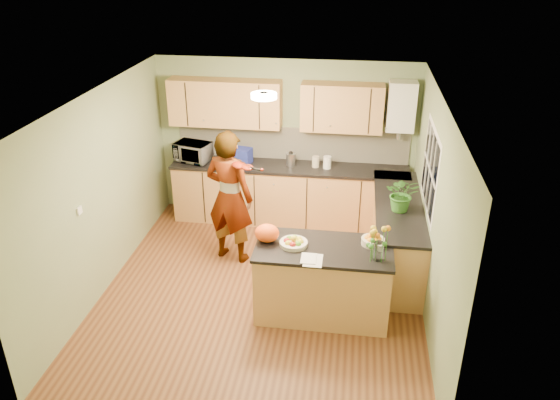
# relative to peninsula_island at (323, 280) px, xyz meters

# --- Properties ---
(floor) EXTENTS (4.50, 4.50, 0.00)m
(floor) POSITION_rel_peninsula_island_xyz_m (-0.79, 0.35, -0.45)
(floor) COLOR brown
(floor) RESTS_ON ground
(ceiling) EXTENTS (4.00, 4.50, 0.02)m
(ceiling) POSITION_rel_peninsula_island_xyz_m (-0.79, 0.35, 2.05)
(ceiling) COLOR white
(ceiling) RESTS_ON wall_back
(wall_back) EXTENTS (4.00, 0.02, 2.50)m
(wall_back) POSITION_rel_peninsula_island_xyz_m (-0.79, 2.60, 0.80)
(wall_back) COLOR gray
(wall_back) RESTS_ON floor
(wall_front) EXTENTS (4.00, 0.02, 2.50)m
(wall_front) POSITION_rel_peninsula_island_xyz_m (-0.79, -1.90, 0.80)
(wall_front) COLOR gray
(wall_front) RESTS_ON floor
(wall_left) EXTENTS (0.02, 4.50, 2.50)m
(wall_left) POSITION_rel_peninsula_island_xyz_m (-2.79, 0.35, 0.80)
(wall_left) COLOR gray
(wall_left) RESTS_ON floor
(wall_right) EXTENTS (0.02, 4.50, 2.50)m
(wall_right) POSITION_rel_peninsula_island_xyz_m (1.21, 0.35, 0.80)
(wall_right) COLOR gray
(wall_right) RESTS_ON floor
(back_counter) EXTENTS (3.64, 0.62, 0.94)m
(back_counter) POSITION_rel_peninsula_island_xyz_m (-0.69, 2.30, 0.02)
(back_counter) COLOR tan
(back_counter) RESTS_ON floor
(right_counter) EXTENTS (0.62, 2.24, 0.94)m
(right_counter) POSITION_rel_peninsula_island_xyz_m (0.91, 1.20, 0.02)
(right_counter) COLOR tan
(right_counter) RESTS_ON floor
(splashback) EXTENTS (3.60, 0.02, 0.52)m
(splashback) POSITION_rel_peninsula_island_xyz_m (-0.69, 2.59, 0.75)
(splashback) COLOR beige
(splashback) RESTS_ON back_counter
(upper_cabinets) EXTENTS (3.20, 0.34, 0.70)m
(upper_cabinets) POSITION_rel_peninsula_island_xyz_m (-0.96, 2.43, 1.40)
(upper_cabinets) COLOR tan
(upper_cabinets) RESTS_ON wall_back
(boiler) EXTENTS (0.40, 0.30, 0.86)m
(boiler) POSITION_rel_peninsula_island_xyz_m (0.91, 2.44, 1.44)
(boiler) COLOR white
(boiler) RESTS_ON wall_back
(window_right) EXTENTS (0.01, 1.30, 1.05)m
(window_right) POSITION_rel_peninsula_island_xyz_m (1.21, 0.95, 1.10)
(window_right) COLOR white
(window_right) RESTS_ON wall_right
(light_switch) EXTENTS (0.02, 0.09, 0.09)m
(light_switch) POSITION_rel_peninsula_island_xyz_m (-2.77, -0.25, 0.85)
(light_switch) COLOR white
(light_switch) RESTS_ON wall_left
(ceiling_lamp) EXTENTS (0.30, 0.30, 0.07)m
(ceiling_lamp) POSITION_rel_peninsula_island_xyz_m (-0.79, 0.65, 2.01)
(ceiling_lamp) COLOR #FFEABF
(ceiling_lamp) RESTS_ON ceiling
(peninsula_island) EXTENTS (1.57, 0.81, 0.90)m
(peninsula_island) POSITION_rel_peninsula_island_xyz_m (0.00, 0.00, 0.00)
(peninsula_island) COLOR tan
(peninsula_island) RESTS_ON floor
(fruit_dish) EXTENTS (0.32, 0.32, 0.11)m
(fruit_dish) POSITION_rel_peninsula_island_xyz_m (-0.35, -0.00, 0.50)
(fruit_dish) COLOR beige
(fruit_dish) RESTS_ON peninsula_island
(orange_bowl) EXTENTS (0.27, 0.27, 0.15)m
(orange_bowl) POSITION_rel_peninsula_island_xyz_m (0.55, 0.15, 0.52)
(orange_bowl) COLOR beige
(orange_bowl) RESTS_ON peninsula_island
(flower_vase) EXTENTS (0.26, 0.26, 0.47)m
(flower_vase) POSITION_rel_peninsula_island_xyz_m (0.60, -0.18, 0.76)
(flower_vase) COLOR silver
(flower_vase) RESTS_ON peninsula_island
(orange_bag) EXTENTS (0.35, 0.32, 0.21)m
(orange_bag) POSITION_rel_peninsula_island_xyz_m (-0.67, 0.05, 0.56)
(orange_bag) COLOR #FC5214
(orange_bag) RESTS_ON peninsula_island
(papers) EXTENTS (0.21, 0.28, 0.01)m
(papers) POSITION_rel_peninsula_island_xyz_m (-0.10, -0.30, 0.46)
(papers) COLOR silver
(papers) RESTS_ON peninsula_island
(violinist) EXTENTS (0.79, 0.63, 1.88)m
(violinist) POSITION_rel_peninsula_island_xyz_m (-1.35, 1.09, 0.49)
(violinist) COLOR #DFAE88
(violinist) RESTS_ON floor
(violin) EXTENTS (0.58, 0.51, 0.15)m
(violin) POSITION_rel_peninsula_island_xyz_m (-1.15, 0.87, 1.05)
(violin) COLOR #491204
(violin) RESTS_ON violinist
(microwave) EXTENTS (0.61, 0.49, 0.30)m
(microwave) POSITION_rel_peninsula_island_xyz_m (-2.20, 2.30, 0.64)
(microwave) COLOR white
(microwave) RESTS_ON back_counter
(blue_box) EXTENTS (0.34, 0.28, 0.24)m
(blue_box) POSITION_rel_peninsula_island_xyz_m (-1.44, 2.32, 0.61)
(blue_box) COLOR navy
(blue_box) RESTS_ON back_counter
(kettle) EXTENTS (0.14, 0.14, 0.27)m
(kettle) POSITION_rel_peninsula_island_xyz_m (-0.67, 2.32, 0.60)
(kettle) COLOR #B4B3B8
(kettle) RESTS_ON back_counter
(jar_cream) EXTENTS (0.14, 0.14, 0.17)m
(jar_cream) POSITION_rel_peninsula_island_xyz_m (-0.29, 2.32, 0.57)
(jar_cream) COLOR beige
(jar_cream) RESTS_ON back_counter
(jar_white) EXTENTS (0.16, 0.16, 0.19)m
(jar_white) POSITION_rel_peninsula_island_xyz_m (-0.11, 2.29, 0.58)
(jar_white) COLOR white
(jar_white) RESTS_ON back_counter
(potted_plant) EXTENTS (0.43, 0.38, 0.47)m
(potted_plant) POSITION_rel_peninsula_island_xyz_m (0.91, 1.00, 0.72)
(potted_plant) COLOR #367928
(potted_plant) RESTS_ON right_counter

